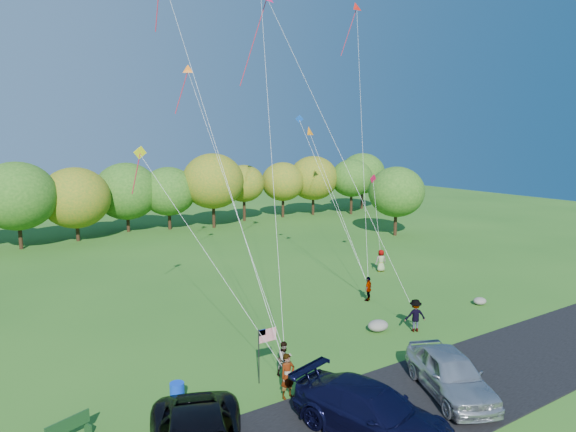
# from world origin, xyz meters

# --- Properties ---
(ground) EXTENTS (140.00, 140.00, 0.00)m
(ground) POSITION_xyz_m (0.00, 0.00, 0.00)
(ground) COLOR #2A5F1B
(ground) RESTS_ON ground
(asphalt_lane) EXTENTS (44.00, 6.00, 0.06)m
(asphalt_lane) POSITION_xyz_m (0.00, -4.00, 0.03)
(asphalt_lane) COLOR black
(asphalt_lane) RESTS_ON ground
(treeline) EXTENTS (76.10, 27.52, 8.09)m
(treeline) POSITION_xyz_m (-1.88, 35.64, 4.72)
(treeline) COLOR #341E13
(treeline) RESTS_ON ground
(minivan_navy) EXTENTS (4.09, 6.66, 1.80)m
(minivan_navy) POSITION_xyz_m (-3.76, -4.79, 0.96)
(minivan_navy) COLOR black
(minivan_navy) RESTS_ON asphalt_lane
(minivan_silver) EXTENTS (4.13, 5.77, 1.83)m
(minivan_silver) POSITION_xyz_m (0.98, -4.33, 0.97)
(minivan_silver) COLOR #ADB0B8
(minivan_silver) RESTS_ON asphalt_lane
(flyer_a) EXTENTS (0.74, 0.53, 1.89)m
(flyer_a) POSITION_xyz_m (-4.76, -0.80, 0.95)
(flyer_a) COLOR #4C4C59
(flyer_a) RESTS_ON ground
(flyer_b) EXTENTS (0.80, 0.65, 1.55)m
(flyer_b) POSITION_xyz_m (-3.75, 1.01, 0.78)
(flyer_b) COLOR #4C4C59
(flyer_b) RESTS_ON ground
(flyer_c) EXTENTS (1.35, 1.12, 1.82)m
(flyer_c) POSITION_xyz_m (5.10, 1.45, 0.91)
(flyer_c) COLOR #4C4C59
(flyer_c) RESTS_ON ground
(flyer_d) EXTENTS (1.02, 0.80, 1.62)m
(flyer_d) POSITION_xyz_m (6.52, 6.85, 0.81)
(flyer_d) COLOR #4C4C59
(flyer_d) RESTS_ON ground
(flyer_e) EXTENTS (0.98, 0.78, 1.75)m
(flyer_e) POSITION_xyz_m (12.34, 11.84, 0.87)
(flyer_e) COLOR #4C4C59
(flyer_e) RESTS_ON ground
(park_bench) EXTENTS (1.59, 0.80, 0.91)m
(park_bench) POSITION_xyz_m (-12.94, 0.88, 0.49)
(park_bench) COLOR #163D1A
(park_bench) RESTS_ON ground
(trash_barrel) EXTENTS (0.58, 0.58, 0.87)m
(trash_barrel) POSITION_xyz_m (-8.75, 1.25, 0.44)
(trash_barrel) COLOR #0D3AC9
(trash_barrel) RESTS_ON ground
(flag_assembly) EXTENTS (0.91, 0.59, 2.46)m
(flag_assembly) POSITION_xyz_m (-4.87, 0.91, 1.84)
(flag_assembly) COLOR black
(flag_assembly) RESTS_ON ground
(boulder_near) EXTENTS (1.23, 0.97, 0.62)m
(boulder_near) POSITION_xyz_m (3.41, 2.58, 0.31)
(boulder_near) COLOR #9C9488
(boulder_near) RESTS_ON ground
(boulder_far) EXTENTS (0.89, 0.74, 0.46)m
(boulder_far) POSITION_xyz_m (11.98, 2.35, 0.23)
(boulder_far) COLOR gray
(boulder_far) RESTS_ON ground
(kites_aloft) EXTENTS (21.28, 6.98, 19.14)m
(kites_aloft) POSITION_xyz_m (2.99, 13.64, 18.94)
(kites_aloft) COLOR #EB1A61
(kites_aloft) RESTS_ON ground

